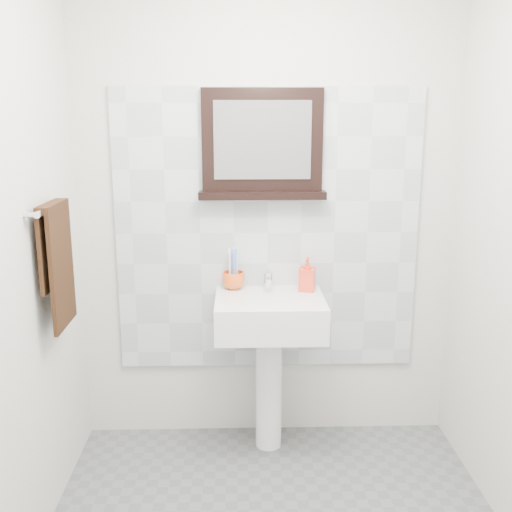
{
  "coord_description": "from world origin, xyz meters",
  "views": [
    {
      "loc": [
        -0.15,
        -2.02,
        1.76
      ],
      "look_at": [
        -0.08,
        0.55,
        1.15
      ],
      "focal_mm": 42.0,
      "sensor_mm": 36.0,
      "label": 1
    }
  ],
  "objects_px": {
    "framed_mirror": "(262,147)",
    "pedestal_sink": "(269,331)",
    "soap_dispenser": "(307,274)",
    "toothbrush_cup": "(233,280)",
    "hand_towel": "(57,256)"
  },
  "relations": [
    {
      "from": "framed_mirror",
      "to": "pedestal_sink",
      "type": "bearing_deg",
      "value": -80.22
    },
    {
      "from": "pedestal_sink",
      "to": "soap_dispenser",
      "type": "distance_m",
      "value": 0.35
    },
    {
      "from": "pedestal_sink",
      "to": "framed_mirror",
      "type": "relative_size",
      "value": 1.47
    },
    {
      "from": "toothbrush_cup",
      "to": "soap_dispenser",
      "type": "distance_m",
      "value": 0.39
    },
    {
      "from": "toothbrush_cup",
      "to": "framed_mirror",
      "type": "bearing_deg",
      "value": 15.1
    },
    {
      "from": "pedestal_sink",
      "to": "framed_mirror",
      "type": "distance_m",
      "value": 0.94
    },
    {
      "from": "pedestal_sink",
      "to": "hand_towel",
      "type": "height_order",
      "value": "hand_towel"
    },
    {
      "from": "toothbrush_cup",
      "to": "soap_dispenser",
      "type": "height_order",
      "value": "soap_dispenser"
    },
    {
      "from": "pedestal_sink",
      "to": "toothbrush_cup",
      "type": "distance_m",
      "value": 0.33
    },
    {
      "from": "framed_mirror",
      "to": "hand_towel",
      "type": "bearing_deg",
      "value": -149.42
    },
    {
      "from": "hand_towel",
      "to": "framed_mirror",
      "type": "bearing_deg",
      "value": 30.58
    },
    {
      "from": "pedestal_sink",
      "to": "soap_dispenser",
      "type": "xyz_separation_m",
      "value": [
        0.2,
        0.1,
        0.27
      ]
    },
    {
      "from": "soap_dispenser",
      "to": "pedestal_sink",
      "type": "bearing_deg",
      "value": -137.73
    },
    {
      "from": "pedestal_sink",
      "to": "hand_towel",
      "type": "relative_size",
      "value": 1.75
    },
    {
      "from": "pedestal_sink",
      "to": "toothbrush_cup",
      "type": "height_order",
      "value": "pedestal_sink"
    }
  ]
}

